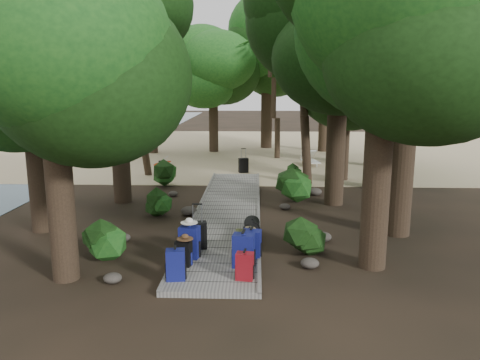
# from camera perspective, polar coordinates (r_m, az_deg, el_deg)

# --- Properties ---
(ground) EXTENTS (120.00, 120.00, 0.00)m
(ground) POSITION_cam_1_polar(r_m,az_deg,el_deg) (13.82, -1.71, -5.19)
(ground) COLOR #312318
(ground) RESTS_ON ground
(sand_beach) EXTENTS (40.00, 22.00, 0.02)m
(sand_beach) POSITION_cam_1_polar(r_m,az_deg,el_deg) (29.49, 0.31, 3.82)
(sand_beach) COLOR tan
(sand_beach) RESTS_ON ground
(boardwalk) EXTENTS (2.00, 12.00, 0.12)m
(boardwalk) POSITION_cam_1_polar(r_m,az_deg,el_deg) (14.77, -1.46, -3.85)
(boardwalk) COLOR gray
(boardwalk) RESTS_ON ground
(backpack_left_a) EXTENTS (0.41, 0.31, 0.70)m
(backpack_left_a) POSITION_cam_1_polar(r_m,az_deg,el_deg) (9.61, -7.86, -10.00)
(backpack_left_a) COLOR navy
(backpack_left_a) RESTS_ON boardwalk
(backpack_left_b) EXTENTS (0.38, 0.30, 0.61)m
(backpack_left_b) POSITION_cam_1_polar(r_m,az_deg,el_deg) (10.31, -6.90, -8.69)
(backpack_left_b) COLOR black
(backpack_left_b) RESTS_ON boardwalk
(backpack_left_c) EXTENTS (0.49, 0.39, 0.81)m
(backpack_left_c) POSITION_cam_1_polar(r_m,az_deg,el_deg) (10.73, -6.17, -7.32)
(backpack_left_c) COLOR navy
(backpack_left_c) RESTS_ON boardwalk
(backpack_right_a) EXTENTS (0.38, 0.29, 0.62)m
(backpack_right_a) POSITION_cam_1_polar(r_m,az_deg,el_deg) (9.55, 0.58, -10.29)
(backpack_right_a) COLOR maroon
(backpack_right_a) RESTS_ON boardwalk
(backpack_right_b) EXTENTS (0.49, 0.38, 0.81)m
(backpack_right_b) POSITION_cam_1_polar(r_m,az_deg,el_deg) (10.14, 0.43, -8.38)
(backpack_right_b) COLOR navy
(backpack_right_b) RESTS_ON boardwalk
(backpack_right_c) EXTENTS (0.45, 0.35, 0.70)m
(backpack_right_c) POSITION_cam_1_polar(r_m,az_deg,el_deg) (10.70, 1.44, -7.59)
(backpack_right_c) COLOR navy
(backpack_right_c) RESTS_ON boardwalk
(backpack_right_d) EXTENTS (0.40, 0.29, 0.60)m
(backpack_right_d) POSITION_cam_1_polar(r_m,az_deg,el_deg) (10.97, 0.50, -7.38)
(backpack_right_d) COLOR #3A411A
(backpack_right_d) RESTS_ON boardwalk
(duffel_right_khaki) EXTENTS (0.47, 0.65, 0.40)m
(duffel_right_khaki) POSITION_cam_1_polar(r_m,az_deg,el_deg) (11.48, 1.12, -7.04)
(duffel_right_khaki) COLOR olive
(duffel_right_khaki) RESTS_ON boardwalk
(duffel_right_black) EXTENTS (0.43, 0.67, 0.41)m
(duffel_right_black) POSITION_cam_1_polar(r_m,az_deg,el_deg) (12.38, 1.47, -5.63)
(duffel_right_black) COLOR black
(duffel_right_black) RESTS_ON boardwalk
(suitcase_on_boardwalk) EXTENTS (0.47, 0.32, 0.66)m
(suitcase_on_boardwalk) POSITION_cam_1_polar(r_m,az_deg,el_deg) (11.29, -5.18, -6.73)
(suitcase_on_boardwalk) COLOR black
(suitcase_on_boardwalk) RESTS_ON boardwalk
(lone_suitcase_on_sand) EXTENTS (0.48, 0.36, 0.66)m
(lone_suitcase_on_sand) POSITION_cam_1_polar(r_m,az_deg,el_deg) (21.41, 0.42, 1.80)
(lone_suitcase_on_sand) COLOR black
(lone_suitcase_on_sand) RESTS_ON sand_beach
(hat_brown) EXTENTS (0.36, 0.36, 0.11)m
(hat_brown) POSITION_cam_1_polar(r_m,az_deg,el_deg) (10.15, -6.73, -6.86)
(hat_brown) COLOR #51351E
(hat_brown) RESTS_ON backpack_left_b
(hat_white) EXTENTS (0.38, 0.38, 0.13)m
(hat_white) POSITION_cam_1_polar(r_m,az_deg,el_deg) (10.62, -6.22, -4.88)
(hat_white) COLOR silver
(hat_white) RESTS_ON backpack_left_c
(kayak) EXTENTS (1.79, 2.90, 0.29)m
(kayak) POSITION_cam_1_polar(r_m,az_deg,el_deg) (23.70, -9.43, 2.14)
(kayak) COLOR #C33810
(kayak) RESTS_ON sand_beach
(sun_lounger) EXTENTS (1.04, 2.14, 0.66)m
(sun_lounger) POSITION_cam_1_polar(r_m,az_deg,el_deg) (23.66, 8.56, 2.61)
(sun_lounger) COLOR silver
(sun_lounger) RESTS_ON sand_beach
(tree_right_a) EXTENTS (5.07, 5.07, 8.44)m
(tree_right_a) POSITION_cam_1_polar(r_m,az_deg,el_deg) (10.26, 17.05, 12.40)
(tree_right_a) COLOR black
(tree_right_a) RESTS_ON ground
(tree_right_b) EXTENTS (5.42, 5.42, 9.67)m
(tree_right_b) POSITION_cam_1_polar(r_m,az_deg,el_deg) (12.88, 19.92, 14.70)
(tree_right_b) COLOR black
(tree_right_b) RESTS_ON ground
(tree_right_c) EXTENTS (5.23, 5.23, 9.06)m
(tree_right_c) POSITION_cam_1_polar(r_m,az_deg,el_deg) (15.74, 11.98, 13.31)
(tree_right_c) COLOR black
(tree_right_c) RESTS_ON ground
(tree_right_d) EXTENTS (6.06, 6.06, 11.10)m
(tree_right_d) POSITION_cam_1_polar(r_m,az_deg,el_deg) (18.43, 18.65, 15.86)
(tree_right_d) COLOR black
(tree_right_d) RESTS_ON ground
(tree_right_e) EXTENTS (4.47, 4.47, 8.04)m
(tree_right_e) POSITION_cam_1_polar(r_m,az_deg,el_deg) (20.00, 12.70, 11.39)
(tree_right_e) COLOR black
(tree_right_e) RESTS_ON ground
(tree_right_f) EXTENTS (5.55, 5.55, 9.91)m
(tree_right_f) POSITION_cam_1_polar(r_m,az_deg,el_deg) (23.80, 16.99, 13.42)
(tree_right_f) COLOR black
(tree_right_f) RESTS_ON ground
(tree_left_a) EXTENTS (4.67, 4.67, 7.78)m
(tree_left_a) POSITION_cam_1_polar(r_m,az_deg,el_deg) (9.86, -21.95, 10.20)
(tree_left_a) COLOR black
(tree_left_a) RESTS_ON ground
(tree_left_b) EXTENTS (4.51, 4.51, 8.13)m
(tree_left_b) POSITION_cam_1_polar(r_m,az_deg,el_deg) (13.62, -24.20, 10.91)
(tree_left_b) COLOR black
(tree_left_b) RESTS_ON ground
(tree_left_c) EXTENTS (4.97, 4.97, 8.64)m
(tree_left_c) POSITION_cam_1_polar(r_m,az_deg,el_deg) (16.25, -14.82, 12.38)
(tree_left_c) COLOR black
(tree_left_c) RESTS_ON ground
(tree_back_a) EXTENTS (4.56, 4.56, 7.88)m
(tree_back_a) POSITION_cam_1_polar(r_m,az_deg,el_deg) (28.06, -3.29, 11.46)
(tree_back_a) COLOR black
(tree_back_a) RESTS_ON ground
(tree_back_b) EXTENTS (5.63, 5.63, 10.06)m
(tree_back_b) POSITION_cam_1_polar(r_m,az_deg,el_deg) (29.87, 3.32, 13.56)
(tree_back_b) COLOR black
(tree_back_b) RESTS_ON ground
(tree_back_c) EXTENTS (4.77, 4.77, 8.58)m
(tree_back_c) POSITION_cam_1_polar(r_m,az_deg,el_deg) (28.61, 10.35, 12.00)
(tree_back_c) COLOR black
(tree_back_c) RESTS_ON ground
(tree_back_d) EXTENTS (4.56, 4.56, 7.60)m
(tree_back_d) POSITION_cam_1_polar(r_m,az_deg,el_deg) (27.94, -10.79, 11.00)
(tree_back_d) COLOR black
(tree_back_d) RESTS_ON ground
(palm_right_a) EXTENTS (4.84, 4.84, 8.25)m
(palm_right_a) POSITION_cam_1_polar(r_m,az_deg,el_deg) (18.96, 8.96, 11.85)
(palm_right_a) COLOR #163E11
(palm_right_a) RESTS_ON ground
(palm_right_b) EXTENTS (4.01, 4.01, 7.75)m
(palm_right_b) POSITION_cam_1_polar(r_m,az_deg,el_deg) (24.20, 12.61, 11.04)
(palm_right_b) COLOR #163E11
(palm_right_b) RESTS_ON ground
(palm_right_c) EXTENTS (4.10, 4.10, 6.53)m
(palm_right_c) POSITION_cam_1_polar(r_m,az_deg,el_deg) (25.76, 5.16, 9.92)
(palm_right_c) COLOR #163E11
(palm_right_c) RESTS_ON ground
(palm_left_a) EXTENTS (4.34, 4.34, 6.90)m
(palm_left_a) POSITION_cam_1_polar(r_m,az_deg,el_deg) (20.95, -12.16, 9.86)
(palm_left_a) COLOR #163E11
(palm_left_a) RESTS_ON ground
(rock_left_a) EXTENTS (0.38, 0.34, 0.21)m
(rock_left_a) POSITION_cam_1_polar(r_m,az_deg,el_deg) (10.10, -15.27, -11.46)
(rock_left_a) COLOR #4C473F
(rock_left_a) RESTS_ON ground
(rock_left_b) EXTENTS (0.37, 0.34, 0.20)m
(rock_left_b) POSITION_cam_1_polar(r_m,az_deg,el_deg) (12.54, -14.03, -6.83)
(rock_left_b) COLOR #4C473F
(rock_left_b) RESTS_ON ground
(rock_left_c) EXTENTS (0.50, 0.45, 0.28)m
(rock_left_c) POSITION_cam_1_polar(r_m,az_deg,el_deg) (14.62, -6.24, -3.75)
(rock_left_c) COLOR #4C473F
(rock_left_c) RESTS_ON ground
(rock_left_d) EXTENTS (0.34, 0.31, 0.19)m
(rock_left_d) POSITION_cam_1_polar(r_m,az_deg,el_deg) (17.15, -8.16, -1.67)
(rock_left_d) COLOR #4C473F
(rock_left_d) RESTS_ON ground
(rock_right_a) EXTENTS (0.41, 0.37, 0.23)m
(rock_right_a) POSITION_cam_1_polar(r_m,az_deg,el_deg) (10.59, 8.51, -9.99)
(rock_right_a) COLOR #4C473F
(rock_right_a) RESTS_ON ground
(rock_right_b) EXTENTS (0.44, 0.40, 0.24)m
(rock_right_b) POSITION_cam_1_polar(r_m,az_deg,el_deg) (12.35, 10.07, -6.83)
(rock_right_b) COLOR #4C473F
(rock_right_b) RESTS_ON ground
(rock_right_c) EXTENTS (0.35, 0.31, 0.19)m
(rock_right_c) POSITION_cam_1_polar(r_m,az_deg,el_deg) (15.28, 5.49, -3.23)
(rock_right_c) COLOR #4C473F
(rock_right_c) RESTS_ON ground
(rock_right_d) EXTENTS (0.51, 0.46, 0.28)m
(rock_right_d) POSITION_cam_1_polar(r_m,az_deg,el_deg) (17.31, 9.11, -1.41)
(rock_right_d) COLOR #4C473F
(rock_right_d) RESTS_ON ground
(shrub_left_a) EXTENTS (1.07, 1.07, 0.96)m
(shrub_left_a) POSITION_cam_1_polar(r_m,az_deg,el_deg) (11.34, -16.47, -6.92)
(shrub_left_a) COLOR #154616
(shrub_left_a) RESTS_ON ground
(shrub_left_b) EXTENTS (0.81, 0.81, 0.73)m
(shrub_left_b) POSITION_cam_1_polar(r_m,az_deg,el_deg) (14.58, -10.27, -2.99)
(shrub_left_b) COLOR #154616
(shrub_left_b) RESTS_ON ground
(shrub_left_c) EXTENTS (1.20, 1.20, 1.08)m
(shrub_left_c) POSITION_cam_1_polar(r_m,az_deg,el_deg) (18.82, -9.07, 0.88)
(shrub_left_c) COLOR #154616
(shrub_left_c) RESTS_ON ground
(shrub_right_a) EXTENTS (0.96, 0.96, 0.86)m
(shrub_right_a) POSITION_cam_1_polar(r_m,az_deg,el_deg) (11.21, 7.88, -7.02)
(shrub_right_a) COLOR #154616
(shrub_right_a) RESTS_ON ground
(shrub_right_b) EXTENTS (1.28, 1.28, 1.16)m
(shrub_right_b) POSITION_cam_1_polar(r_m,az_deg,el_deg) (16.06, 6.79, -0.76)
(shrub_right_b) COLOR #154616
(shrub_right_b) RESTS_ON ground
(shrub_right_c) EXTENTS (0.72, 0.72, 0.65)m
(shrub_right_c) POSITION_cam_1_polar(r_m,az_deg,el_deg) (19.52, 6.20, 0.69)
(shrub_right_c) COLOR #154616
(shrub_right_c) RESTS_ON ground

